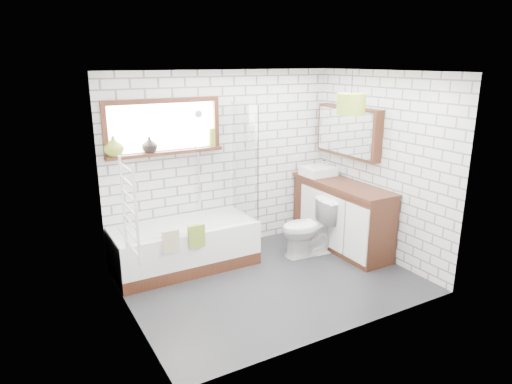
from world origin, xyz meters
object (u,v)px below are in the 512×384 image
vanity (341,215)px  toilet (308,228)px  bathtub (185,246)px  pendant (351,104)px  basin (318,171)px

vanity → toilet: size_ratio=2.15×
bathtub → pendant: size_ratio=5.21×
bathtub → pendant: 2.77m
toilet → vanity: bearing=95.8°
basin → bathtub: bearing=-179.3°
bathtub → vanity: vanity is taller
basin → vanity: bearing=-83.2°
vanity → pendant: pendant is taller
toilet → bathtub: bearing=-99.9°
vanity → basin: basin is taller
basin → toilet: 0.96m
bathtub → basin: size_ratio=4.08×
bathtub → toilet: toilet is taller
vanity → basin: (-0.06, 0.50, 0.55)m
vanity → toilet: vanity is taller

